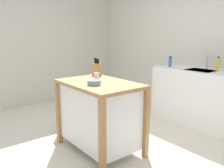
# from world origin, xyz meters

# --- Properties ---
(ground_plane) EXTENTS (5.92, 5.92, 0.00)m
(ground_plane) POSITION_xyz_m (0.00, 0.00, 0.00)
(ground_plane) COLOR beige
(ground_plane) RESTS_ON ground
(wall_back) EXTENTS (4.92, 0.10, 2.60)m
(wall_back) POSITION_xyz_m (0.00, 2.16, 1.30)
(wall_back) COLOR beige
(wall_back) RESTS_ON ground
(wall_left) EXTENTS (0.10, 2.76, 2.60)m
(wall_left) POSITION_xyz_m (-2.46, 0.78, 1.30)
(wall_left) COLOR beige
(wall_left) RESTS_ON ground
(kitchen_island) EXTENTS (1.05, 0.69, 0.88)m
(kitchen_island) POSITION_xyz_m (0.08, 0.00, 0.50)
(kitchen_island) COLOR #9E7042
(kitchen_island) RESTS_ON ground
(knife_block) EXTENTS (0.11, 0.09, 0.25)m
(knife_block) POSITION_xyz_m (-0.32, 0.25, 0.98)
(knife_block) COLOR #AD7F4C
(knife_block) RESTS_ON kitchen_island
(bowl_ceramic_wide) EXTENTS (0.15, 0.15, 0.06)m
(bowl_ceramic_wide) POSITION_xyz_m (0.19, -0.14, 0.91)
(bowl_ceramic_wide) COLOR gray
(bowl_ceramic_wide) RESTS_ON kitchen_island
(drinking_cup) EXTENTS (0.07, 0.07, 0.09)m
(drinking_cup) POSITION_xyz_m (-0.05, 0.07, 0.93)
(drinking_cup) COLOR silver
(drinking_cup) RESTS_ON kitchen_island
(trash_bin) EXTENTS (0.36, 0.28, 0.63)m
(trash_bin) POSITION_xyz_m (-0.68, 0.03, 0.32)
(trash_bin) COLOR gray
(trash_bin) RESTS_ON ground
(sink_counter) EXTENTS (1.53, 0.60, 0.90)m
(sink_counter) POSITION_xyz_m (0.36, 1.81, 0.45)
(sink_counter) COLOR silver
(sink_counter) RESTS_ON ground
(sink_faucet) EXTENTS (0.02, 0.02, 0.22)m
(sink_faucet) POSITION_xyz_m (0.36, 1.95, 1.01)
(sink_faucet) COLOR #B7BCC1
(sink_faucet) RESTS_ON sink_counter
(bottle_hand_soap) EXTENTS (0.06, 0.06, 0.18)m
(bottle_hand_soap) POSITION_xyz_m (-0.21, 1.74, 0.98)
(bottle_hand_soap) COLOR blue
(bottle_hand_soap) RESTS_ON sink_counter
(bottle_dish_soap) EXTENTS (0.05, 0.05, 0.23)m
(bottle_dish_soap) POSITION_xyz_m (0.58, 1.89, 1.00)
(bottle_dish_soap) COLOR yellow
(bottle_dish_soap) RESTS_ON sink_counter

